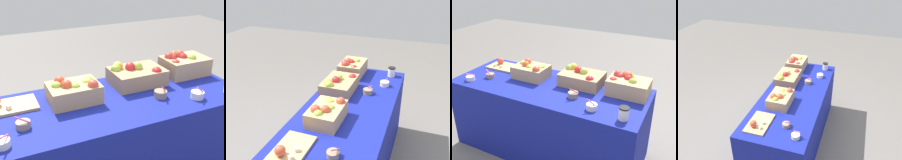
{
  "view_description": "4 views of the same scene",
  "coord_description": "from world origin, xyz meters",
  "views": [
    {
      "loc": [
        -0.78,
        -1.67,
        1.69
      ],
      "look_at": [
        0.02,
        0.08,
        0.85
      ],
      "focal_mm": 48.02,
      "sensor_mm": 36.0,
      "label": 1
    },
    {
      "loc": [
        -1.85,
        -0.59,
        1.9
      ],
      "look_at": [
        -0.04,
        0.07,
        1.01
      ],
      "focal_mm": 40.96,
      "sensor_mm": 36.0,
      "label": 2
    },
    {
      "loc": [
        1.21,
        -2.0,
        1.86
      ],
      "look_at": [
        0.18,
        -0.02,
        0.85
      ],
      "focal_mm": 42.98,
      "sensor_mm": 36.0,
      "label": 3
    },
    {
      "loc": [
        -2.47,
        -0.74,
        2.39
      ],
      "look_at": [
        -0.04,
        0.04,
        0.96
      ],
      "focal_mm": 38.35,
      "sensor_mm": 36.0,
      "label": 4
    }
  ],
  "objects": [
    {
      "name": "table",
      "position": [
        0.0,
        0.0,
        0.37
      ],
      "size": [
        1.9,
        0.76,
        0.74
      ],
      "primitive_type": "cube",
      "color": "navy",
      "rests_on": "ground_plane"
    },
    {
      "name": "apple_crate_left",
      "position": [
        0.72,
        0.18,
        0.83
      ],
      "size": [
        0.36,
        0.25,
        0.2
      ],
      "color": "tan",
      "rests_on": "table"
    },
    {
      "name": "apple_crate_middle",
      "position": [
        0.28,
        0.17,
        0.81
      ],
      "size": [
        0.4,
        0.29,
        0.18
      ],
      "color": "tan",
      "rests_on": "table"
    },
    {
      "name": "apple_crate_right",
      "position": [
        -0.25,
        0.09,
        0.82
      ],
      "size": [
        0.34,
        0.25,
        0.18
      ],
      "color": "tan",
      "rests_on": "table"
    },
    {
      "name": "cutting_board_back",
      "position": [
        -0.69,
        0.19,
        0.76
      ],
      "size": [
        0.36,
        0.23,
        0.09
      ],
      "color": "tan",
      "rests_on": "table"
    },
    {
      "name": "sample_bowl_near",
      "position": [
        0.54,
        -0.22,
        0.77
      ],
      "size": [
        0.09,
        0.09,
        0.1
      ],
      "color": "silver",
      "rests_on": "table"
    },
    {
      "name": "sample_bowl_far",
      "position": [
        -0.63,
        -0.11,
        0.76
      ],
      "size": [
        0.09,
        0.09,
        0.09
      ],
      "color": "gray",
      "rests_on": "table"
    },
    {
      "name": "sample_bowl_extra",
      "position": [
        0.32,
        -0.1,
        0.77
      ],
      "size": [
        0.09,
        0.09,
        0.1
      ],
      "color": "gray",
      "rests_on": "table"
    },
    {
      "name": "coffee_cup",
      "position": [
        0.81,
        -0.25,
        0.79
      ],
      "size": [
        0.08,
        0.08,
        0.11
      ],
      "color": "silver",
      "rests_on": "table"
    }
  ]
}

